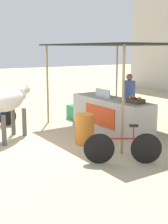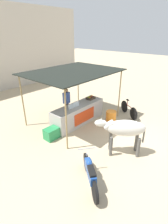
{
  "view_description": "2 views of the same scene",
  "coord_description": "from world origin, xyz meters",
  "px_view_note": "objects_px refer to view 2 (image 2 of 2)",
  "views": [
    {
      "loc": [
        7.21,
        -3.46,
        2.42
      ],
      "look_at": [
        0.21,
        1.11,
        0.71
      ],
      "focal_mm": 50.0,
      "sensor_mm": 36.0,
      "label": 1
    },
    {
      "loc": [
        -5.72,
        -3.1,
        4.22
      ],
      "look_at": [
        -0.33,
        1.55,
        0.89
      ],
      "focal_mm": 28.0,
      "sensor_mm": 36.0,
      "label": 2
    }
  ],
  "objects_px": {
    "fruit_crate": "(91,98)",
    "bicycle_leaning": "(129,110)",
    "stall_counter": "(78,114)",
    "cow": "(124,129)",
    "water_barrel": "(111,119)",
    "vendor_behind_counter": "(67,104)",
    "cooler_box": "(52,133)",
    "motorcycle_parked": "(90,172)"
  },
  "relations": [
    {
      "from": "fruit_crate",
      "to": "water_barrel",
      "type": "xyz_separation_m",
      "value": [
        -0.26,
        -1.47,
        -0.64
      ]
    },
    {
      "from": "fruit_crate",
      "to": "vendor_behind_counter",
      "type": "xyz_separation_m",
      "value": [
        -1.07,
        0.7,
        -0.18
      ]
    },
    {
      "from": "motorcycle_parked",
      "to": "bicycle_leaning",
      "type": "relative_size",
      "value": 1.03
    },
    {
      "from": "stall_counter",
      "to": "water_barrel",
      "type": "bearing_deg",
      "value": -62.15
    },
    {
      "from": "cooler_box",
      "to": "water_barrel",
      "type": "xyz_separation_m",
      "value": [
        2.56,
        -1.32,
        0.15
      ]
    },
    {
      "from": "vendor_behind_counter",
      "to": "motorcycle_parked",
      "type": "height_order",
      "value": "vendor_behind_counter"
    },
    {
      "from": "fruit_crate",
      "to": "water_barrel",
      "type": "bearing_deg",
      "value": -99.95
    },
    {
      "from": "stall_counter",
      "to": "motorcycle_parked",
      "type": "xyz_separation_m",
      "value": [
        -2.63,
        -2.87,
        -0.05
      ]
    },
    {
      "from": "fruit_crate",
      "to": "cow",
      "type": "xyz_separation_m",
      "value": [
        -1.73,
        -2.91,
        0.0
      ]
    },
    {
      "from": "water_barrel",
      "to": "bicycle_leaning",
      "type": "height_order",
      "value": "bicycle_leaning"
    },
    {
      "from": "stall_counter",
      "to": "fruit_crate",
      "type": "bearing_deg",
      "value": 2.97
    },
    {
      "from": "fruit_crate",
      "to": "bicycle_leaning",
      "type": "bearing_deg",
      "value": -48.95
    },
    {
      "from": "vendor_behind_counter",
      "to": "bicycle_leaning",
      "type": "relative_size",
      "value": 1.17
    },
    {
      "from": "water_barrel",
      "to": "cow",
      "type": "bearing_deg",
      "value": -135.53
    },
    {
      "from": "water_barrel",
      "to": "fruit_crate",
      "type": "bearing_deg",
      "value": 80.05
    },
    {
      "from": "fruit_crate",
      "to": "motorcycle_parked",
      "type": "height_order",
      "value": "fruit_crate"
    },
    {
      "from": "fruit_crate",
      "to": "cow",
      "type": "bearing_deg",
      "value": -120.67
    },
    {
      "from": "stall_counter",
      "to": "water_barrel",
      "type": "relative_size",
      "value": 3.84
    },
    {
      "from": "fruit_crate",
      "to": "cow",
      "type": "distance_m",
      "value": 3.39
    },
    {
      "from": "cow",
      "to": "cooler_box",
      "type": "bearing_deg",
      "value": 111.48
    },
    {
      "from": "cooler_box",
      "to": "water_barrel",
      "type": "height_order",
      "value": "water_barrel"
    },
    {
      "from": "vendor_behind_counter",
      "to": "cooler_box",
      "type": "height_order",
      "value": "vendor_behind_counter"
    },
    {
      "from": "fruit_crate",
      "to": "water_barrel",
      "type": "distance_m",
      "value": 1.62
    },
    {
      "from": "fruit_crate",
      "to": "bicycle_leaning",
      "type": "xyz_separation_m",
      "value": [
        1.36,
        -1.56,
        -0.68
      ]
    },
    {
      "from": "vendor_behind_counter",
      "to": "water_barrel",
      "type": "relative_size",
      "value": 2.11
    },
    {
      "from": "stall_counter",
      "to": "cooler_box",
      "type": "relative_size",
      "value": 5.0
    },
    {
      "from": "stall_counter",
      "to": "motorcycle_parked",
      "type": "relative_size",
      "value": 2.06
    },
    {
      "from": "water_barrel",
      "to": "bicycle_leaning",
      "type": "bearing_deg",
      "value": -3.3
    },
    {
      "from": "cooler_box",
      "to": "bicycle_leaning",
      "type": "distance_m",
      "value": 4.41
    },
    {
      "from": "stall_counter",
      "to": "cow",
      "type": "bearing_deg",
      "value": -104.14
    },
    {
      "from": "bicycle_leaning",
      "to": "stall_counter",
      "type": "bearing_deg",
      "value": 147.46
    },
    {
      "from": "cooler_box",
      "to": "motorcycle_parked",
      "type": "bearing_deg",
      "value": -106.42
    },
    {
      "from": "cooler_box",
      "to": "bicycle_leaning",
      "type": "height_order",
      "value": "bicycle_leaning"
    },
    {
      "from": "bicycle_leaning",
      "to": "cooler_box",
      "type": "bearing_deg",
      "value": 161.3
    },
    {
      "from": "motorcycle_parked",
      "to": "bicycle_leaning",
      "type": "distance_m",
      "value": 5.18
    },
    {
      "from": "fruit_crate",
      "to": "motorcycle_parked",
      "type": "distance_m",
      "value": 4.7
    },
    {
      "from": "stall_counter",
      "to": "cow",
      "type": "distance_m",
      "value": 3.0
    },
    {
      "from": "motorcycle_parked",
      "to": "water_barrel",
      "type": "bearing_deg",
      "value": 23.26
    },
    {
      "from": "fruit_crate",
      "to": "water_barrel",
      "type": "height_order",
      "value": "fruit_crate"
    },
    {
      "from": "motorcycle_parked",
      "to": "bicycle_leaning",
      "type": "xyz_separation_m",
      "value": [
        5.0,
        1.36,
        -0.08
      ]
    },
    {
      "from": "stall_counter",
      "to": "vendor_behind_counter",
      "type": "height_order",
      "value": "vendor_behind_counter"
    },
    {
      "from": "water_barrel",
      "to": "motorcycle_parked",
      "type": "distance_m",
      "value": 3.68
    }
  ]
}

